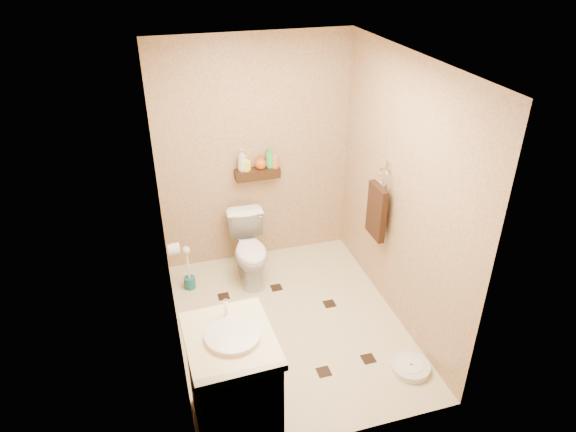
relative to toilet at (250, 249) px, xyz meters
name	(u,v)px	position (x,y,z in m)	size (l,w,h in m)	color
ground	(290,324)	(0.18, -0.83, -0.34)	(2.50, 2.50, 0.00)	beige
wall_back	(255,154)	(0.18, 0.42, 0.86)	(2.00, 0.04, 2.40)	tan
wall_front	(349,306)	(0.18, -2.08, 0.86)	(2.00, 0.04, 2.40)	tan
wall_left	(165,229)	(-0.82, -0.83, 0.86)	(0.04, 2.50, 2.40)	tan
wall_right	(401,195)	(1.18, -0.83, 0.86)	(0.04, 2.50, 2.40)	tan
ceiling	(291,61)	(0.18, -0.83, 2.06)	(2.00, 2.50, 0.02)	white
wall_shelf	(257,174)	(0.18, 0.34, 0.68)	(0.46, 0.14, 0.10)	#36230E
floor_accents	(295,325)	(0.22, -0.86, -0.34)	(1.14, 1.33, 0.01)	black
toilet	(250,249)	(0.00, 0.00, 0.00)	(0.38, 0.66, 0.68)	white
vanity	(233,382)	(-0.52, -1.78, 0.10)	(0.60, 0.72, 0.99)	brown
bathroom_scale	(411,367)	(0.97, -1.66, -0.31)	(0.41, 0.41, 0.06)	silver
toilet_brush	(189,274)	(-0.64, -0.01, -0.16)	(0.11, 0.11, 0.50)	#175C5E
towel_ring	(377,209)	(1.09, -0.58, 0.61)	(0.12, 0.30, 0.76)	silver
toilet_paper	(174,249)	(-0.76, -0.18, 0.26)	(0.12, 0.11, 0.12)	silver
bottle_a	(242,160)	(0.02, 0.34, 0.85)	(0.09, 0.09, 0.24)	beige
bottle_b	(245,163)	(0.06, 0.34, 0.81)	(0.07, 0.08, 0.17)	#FDFF35
bottle_c	(261,162)	(0.21, 0.34, 0.81)	(0.12, 0.12, 0.15)	#BC4A16
bottle_d	(270,157)	(0.31, 0.34, 0.84)	(0.09, 0.09, 0.23)	green
bottle_e	(274,159)	(0.36, 0.34, 0.82)	(0.08, 0.08, 0.18)	#D47746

